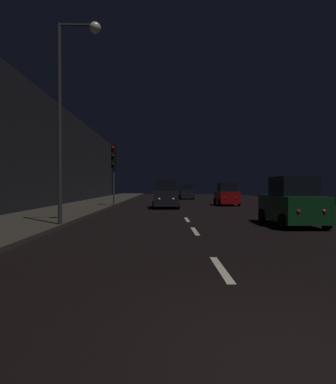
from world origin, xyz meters
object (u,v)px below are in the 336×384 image
at_px(car_approaching_headlights, 166,195).
at_px(car_distant_taillights, 187,192).
at_px(traffic_light_far_left, 114,161).
at_px(car_parked_right_far, 227,195).
at_px(car_parked_right_near, 292,203).
at_px(streetlamp_overhead, 70,94).

xyz_separation_m(car_approaching_headlights, car_distant_taillights, (2.67, 17.35, -0.08)).
distance_m(car_approaching_headlights, car_distant_taillights, 17.56).
relative_size(traffic_light_far_left, car_parked_right_far, 1.30).
height_order(car_approaching_headlights, car_distant_taillights, car_approaching_headlights).
bearing_deg(car_approaching_headlights, car_parked_right_far, 123.95).
bearing_deg(car_parked_right_near, car_approaching_headlights, 24.02).
bearing_deg(streetlamp_overhead, car_distant_taillights, 77.64).
xyz_separation_m(traffic_light_far_left, car_parked_right_near, (9.19, -12.67, -2.64)).
bearing_deg(car_parked_right_far, car_distant_taillights, 10.10).
distance_m(car_parked_right_far, car_distant_taillights, 14.10).
xyz_separation_m(traffic_light_far_left, car_parked_right_far, (9.19, 2.35, -2.70)).
relative_size(traffic_light_far_left, car_approaching_headlights, 1.19).
xyz_separation_m(streetlamp_overhead, car_distant_taillights, (6.49, 29.63, -4.36)).
xyz_separation_m(streetlamp_overhead, car_parked_right_far, (8.96, 15.74, -4.36)).
bearing_deg(traffic_light_far_left, car_parked_right_far, 113.38).
bearing_deg(streetlamp_overhead, car_parked_right_far, 60.34).
height_order(streetlamp_overhead, car_distant_taillights, streetlamp_overhead).
relative_size(car_approaching_headlights, car_parked_right_near, 1.02).
bearing_deg(streetlamp_overhead, car_parked_right_near, 4.62).
bearing_deg(car_distant_taillights, car_parked_right_near, -175.11).
bearing_deg(traffic_light_far_left, car_distant_taillights, 166.57).
bearing_deg(traffic_light_far_left, car_parked_right_near, 45.03).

